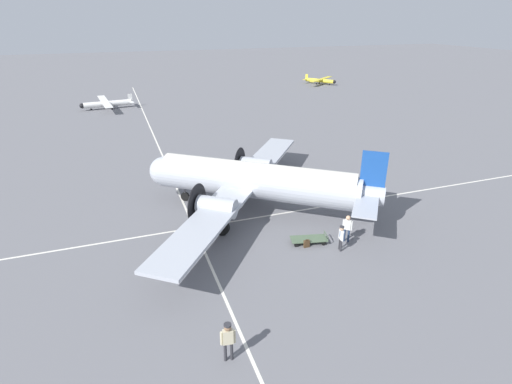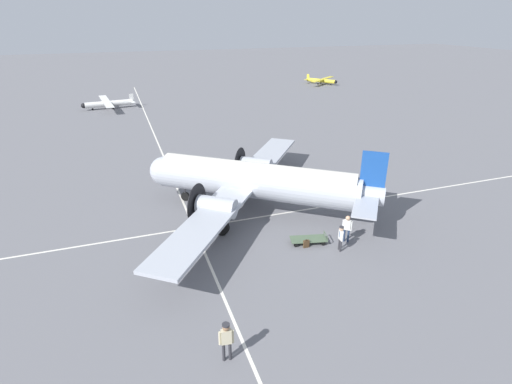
# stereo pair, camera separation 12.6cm
# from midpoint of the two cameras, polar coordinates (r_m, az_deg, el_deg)

# --- Properties ---
(ground_plane) EXTENTS (300.00, 300.00, 0.00)m
(ground_plane) POSITION_cam_midpoint_polar(r_m,az_deg,el_deg) (29.26, 0.12, -2.70)
(ground_plane) COLOR slate
(apron_line_eastwest) EXTENTS (120.00, 0.16, 0.01)m
(apron_line_eastwest) POSITION_cam_midpoint_polar(r_m,az_deg,el_deg) (28.40, 0.81, -3.57)
(apron_line_eastwest) COLOR silver
(apron_line_eastwest) RESTS_ON ground_plane
(apron_line_northsouth) EXTENTS (0.16, 120.00, 0.01)m
(apron_line_northsouth) POSITION_cam_midpoint_polar(r_m,az_deg,el_deg) (28.21, -9.13, -4.10)
(apron_line_northsouth) COLOR silver
(apron_line_northsouth) RESTS_ON ground_plane
(airliner_main) EXTENTS (17.90, 20.10, 5.34)m
(airliner_main) POSITION_cam_midpoint_polar(r_m,az_deg,el_deg) (28.38, -0.59, 1.70)
(airliner_main) COLOR #ADB2BC
(airliner_main) RESTS_ON ground_plane
(crew_foreground) EXTENTS (0.64, 0.35, 1.89)m
(crew_foreground) POSITION_cam_midpoint_polar(r_m,az_deg,el_deg) (17.19, -4.04, -20.04)
(crew_foreground) COLOR #2D2D33
(crew_foreground) RESTS_ON ground_plane
(passenger_boarding) EXTENTS (0.47, 0.47, 1.82)m
(passenger_boarding) POSITION_cam_midpoint_polar(r_m,az_deg,el_deg) (25.55, 13.04, -4.76)
(passenger_boarding) COLOR navy
(passenger_boarding) RESTS_ON ground_plane
(ramp_agent) EXTENTS (0.31, 0.55, 1.65)m
(ramp_agent) POSITION_cam_midpoint_polar(r_m,az_deg,el_deg) (24.57, 12.17, -6.11)
(ramp_agent) COLOR #2D2D33
(ramp_agent) RESTS_ON ground_plane
(suitcase_near_door) EXTENTS (0.37, 0.15, 0.52)m
(suitcase_near_door) POSITION_cam_midpoint_polar(r_m,az_deg,el_deg) (24.94, 7.33, -7.35)
(suitcase_near_door) COLOR #47331E
(suitcase_near_door) RESTS_ON ground_plane
(baggage_cart) EXTENTS (2.42, 1.46, 0.56)m
(baggage_cart) POSITION_cam_midpoint_polar(r_m,az_deg,el_deg) (25.38, 7.69, -6.70)
(baggage_cart) COLOR #4C6047
(baggage_cart) RESTS_ON ground_plane
(light_aircraft_distant) EXTENTS (7.87, 10.55, 2.02)m
(light_aircraft_distant) POSITION_cam_midpoint_polar(r_m,az_deg,el_deg) (66.38, -20.41, 11.78)
(light_aircraft_distant) COLOR white
(light_aircraft_distant) RESTS_ON ground_plane
(light_aircraft_taxiing) EXTENTS (7.93, 7.01, 1.83)m
(light_aircraft_taxiing) POSITION_cam_midpoint_polar(r_m,az_deg,el_deg) (87.00, 9.46, 15.44)
(light_aircraft_taxiing) COLOR yellow
(light_aircraft_taxiing) RESTS_ON ground_plane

